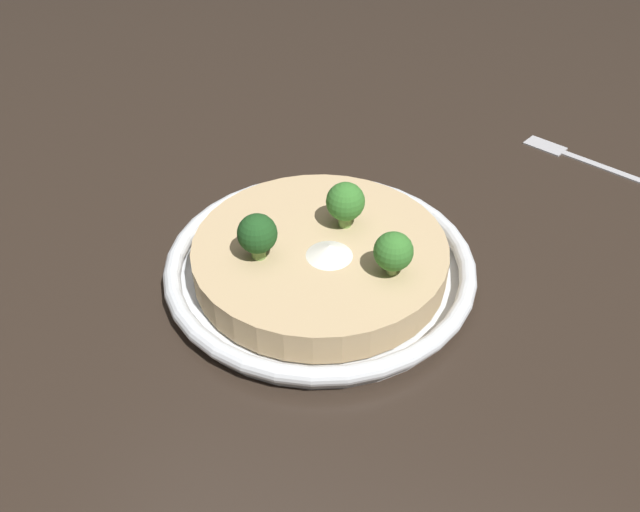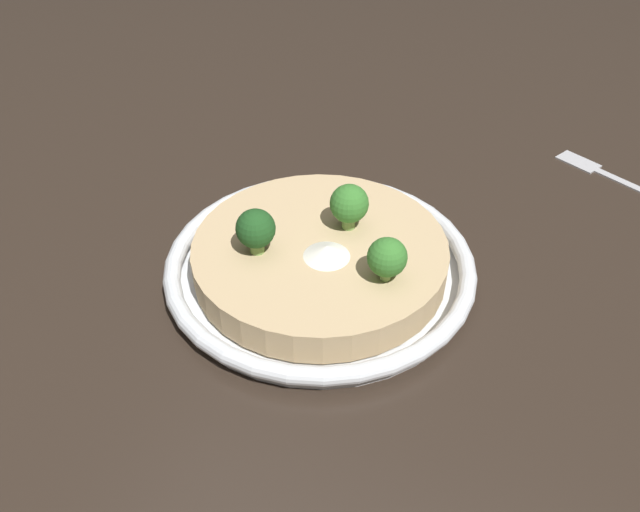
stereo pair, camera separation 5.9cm
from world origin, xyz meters
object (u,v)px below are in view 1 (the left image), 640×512
broccoli_right (393,252)px  broccoli_left (257,234)px  fork_utensil (574,156)px  risotto_bowl (320,261)px  broccoli_back_right (345,202)px

broccoli_right → broccoli_left: broccoli_left is taller
broccoli_right → fork_utensil: bearing=60.3°
risotto_bowl → broccoli_right: (0.07, -0.03, 0.04)m
fork_utensil → broccoli_left: bearing=76.0°
broccoli_left → fork_utensil: (0.30, 0.32, -0.06)m
risotto_bowl → broccoli_left: size_ratio=6.69×
broccoli_right → fork_utensil: size_ratio=0.27×
fork_utensil → broccoli_back_right: bearing=76.5°
broccoli_left → fork_utensil: 0.44m
broccoli_left → broccoli_back_right: (0.06, 0.07, 0.00)m
risotto_bowl → broccoli_left: 0.07m
risotto_bowl → fork_utensil: 0.38m
broccoli_left → broccoli_right: bearing=3.1°
broccoli_left → broccoli_back_right: bearing=45.1°
risotto_bowl → fork_utensil: bearing=49.2°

